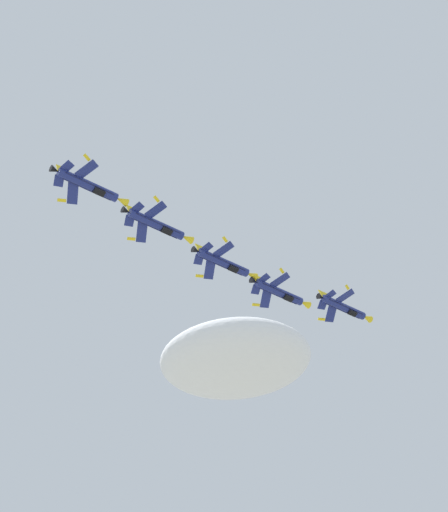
{
  "coord_description": "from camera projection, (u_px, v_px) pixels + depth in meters",
  "views": [
    {
      "loc": [
        2.65,
        -5.29,
        1.8
      ],
      "look_at": [
        -38.9,
        119.62,
        98.21
      ],
      "focal_mm": 57.35,
      "sensor_mm": 36.0,
      "label": 1
    }
  ],
  "objects": [
    {
      "name": "fighter_jet_left_outer",
      "position": [
        157.0,
        225.0,
        156.06
      ],
      "size": [
        11.24,
        13.94,
        5.27
      ],
      "rotation": [
        0.0,
        -0.47,
        5.68
      ],
      "color": "navy"
    },
    {
      "name": "fighter_jet_right_outer",
      "position": [
        89.0,
        186.0,
        148.84
      ],
      "size": [
        11.21,
        13.94,
        5.31
      ],
      "rotation": [
        0.0,
        -0.49,
        5.68
      ],
      "color": "navy"
    },
    {
      "name": "cloud_high_distant",
      "position": [
        235.0,
        360.0,
        285.61
      ],
      "size": [
        53.83,
        42.75,
        22.34
      ],
      "primitive_type": "ellipsoid",
      "color": "white"
    },
    {
      "name": "fighter_jet_right_wing",
      "position": [
        224.0,
        263.0,
        164.18
      ],
      "size": [
        11.29,
        13.94,
        5.19
      ],
      "rotation": [
        0.0,
        -0.45,
        5.68
      ],
      "color": "navy"
    },
    {
      "name": "fighter_jet_lead",
      "position": [
        344.0,
        308.0,
        179.74
      ],
      "size": [
        11.33,
        13.94,
        5.12
      ],
      "rotation": [
        0.0,
        -0.42,
        5.68
      ],
      "color": "navy"
    },
    {
      "name": "fighter_jet_left_wing",
      "position": [
        280.0,
        293.0,
        170.73
      ],
      "size": [
        11.32,
        13.94,
        5.14
      ],
      "rotation": [
        0.0,
        -0.43,
        5.68
      ],
      "color": "navy"
    }
  ]
}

